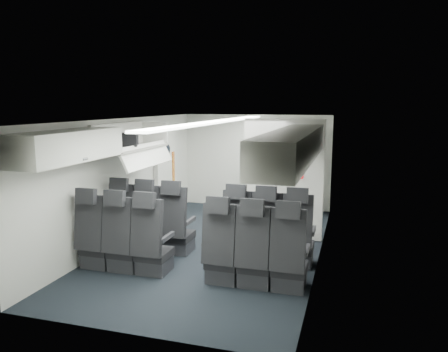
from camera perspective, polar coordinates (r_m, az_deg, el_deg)
The scene contains 13 objects.
cabin_shell at distance 7.25m, azimuth -0.91°, elevation -0.70°, with size 3.41×6.01×2.16m.
seat_row_front at distance 6.92m, azimuth -2.23°, elevation -7.33°, with size 3.33×0.56×1.24m.
seat_row_mid at distance 6.12m, azimuth -4.99°, elevation -9.65°, with size 3.33×0.56×1.24m.
overhead_bin_left_rear at distance 6.00m, azimuth -19.81°, elevation 3.70°, with size 0.53×1.80×0.40m.
overhead_bin_left_front_open at distance 7.50m, azimuth -12.10°, elevation 4.16°, with size 0.64×1.70×0.72m.
overhead_bin_right_rear at distance 4.89m, azimuth 7.69°, elevation 2.99°, with size 0.53×1.80×0.40m.
overhead_bin_right_front at distance 6.62m, azimuth 10.09°, elevation 4.61°, with size 0.53×1.70×0.40m.
bulkhead_partition at distance 7.81m, azimuth 7.76°, elevation -0.41°, with size 1.40×0.15×2.13m.
galley_unit at distance 9.71m, azimuth 9.34°, elevation 0.73°, with size 0.85×0.52×1.90m.
boarding_door at distance 9.29m, azimuth -7.68°, elevation 0.41°, with size 0.12×1.27×1.86m.
flight_attendant at distance 8.66m, azimuth 4.12°, elevation -0.56°, with size 0.66×0.43×1.80m, color black.
carry_on_bag at distance 7.26m, azimuth -12.64°, elevation 4.66°, with size 0.36×0.25×0.22m, color black.
papers at distance 8.54m, azimuth 5.30°, elevation 0.63°, with size 0.18×0.02×0.13m, color white.
Camera 1 is at (2.15, -6.80, 2.41)m, focal length 35.00 mm.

